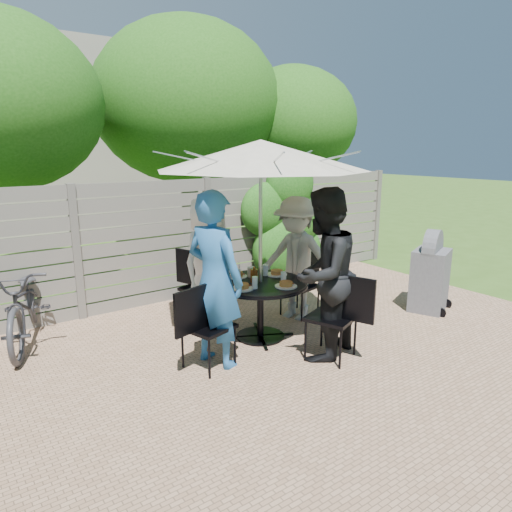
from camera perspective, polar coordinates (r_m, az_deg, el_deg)
backyard_envelope at (r=13.94m, az=-21.33°, el=13.79°), size 60.00×60.00×5.00m
patio_table at (r=5.55m, az=0.55°, el=-5.41°), size 1.41×1.41×0.73m
umbrella at (r=5.25m, az=0.59°, el=12.46°), size 3.12×3.12×2.39m
chair_back at (r=6.19m, az=-6.82°, el=-5.61°), size 0.58×0.74×0.96m
person_back at (r=5.95m, az=-6.00°, el=-0.71°), size 0.97×0.79×1.71m
chair_left at (r=4.93m, az=-6.05°, el=-10.80°), size 0.72×0.56×0.94m
person_left at (r=4.79m, az=-5.16°, el=-3.02°), size 0.65×0.80×1.89m
chair_front at (r=5.17m, az=9.48°, el=-9.56°), size 0.61×0.76×0.99m
person_front at (r=5.01m, az=8.36°, el=-2.35°), size 1.11×0.98×1.90m
chair_right at (r=6.40m, az=5.55°, el=-5.16°), size 0.67×0.50×0.89m
person_right at (r=6.13m, az=5.02°, el=-0.41°), size 0.94×1.23×1.68m
plate_back at (r=5.68m, az=-2.42°, el=-2.38°), size 0.26×0.26×0.06m
plate_left at (r=5.20m, az=-1.73°, el=-3.89°), size 0.26×0.26×0.06m
plate_front at (r=5.28m, az=3.76°, el=-3.62°), size 0.26×0.26×0.06m
plate_right at (r=5.76m, az=2.62°, el=-2.16°), size 0.26×0.26×0.06m
glass_back at (r=5.53m, az=-2.27°, el=-2.34°), size 0.07×0.07×0.14m
glass_left at (r=5.20m, az=-0.14°, el=-3.35°), size 0.07×0.07×0.14m
glass_front at (r=5.41m, az=3.45°, el=-2.71°), size 0.07×0.07×0.14m
glass_right at (r=5.72m, az=1.19°, el=-1.78°), size 0.07×0.07×0.14m
syrup_jug at (r=5.44m, az=-0.24°, el=-2.48°), size 0.09×0.09×0.16m
coffee_cup at (r=5.67m, az=-0.68°, el=-2.04°), size 0.08×0.08×0.12m
bicycle at (r=6.10m, az=-26.74°, el=-5.28°), size 1.23×1.99×0.99m
bbq_grill at (r=6.95m, az=20.95°, el=-2.14°), size 0.71×0.63×1.19m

